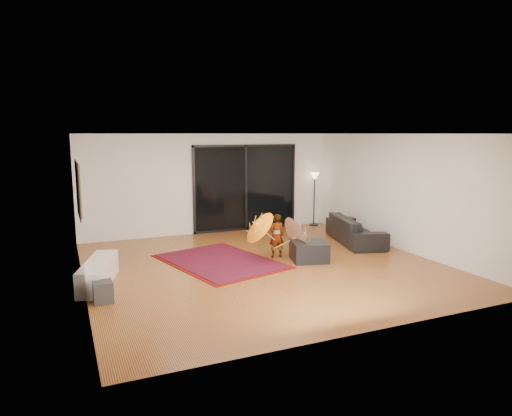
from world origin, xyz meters
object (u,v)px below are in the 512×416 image
media_console (98,273)px  ottoman (309,251)px  sofa (355,230)px  child (276,236)px

media_console → ottoman: bearing=16.0°
sofa → child: size_ratio=2.27×
sofa → child: child is taller
ottoman → child: bearing=135.8°
sofa → child: 2.49m
media_console → sofa: sofa is taller
sofa → child: bearing=116.6°
media_console → sofa: bearing=25.7°
sofa → media_console: bearing=113.5°
ottoman → child: (-0.53, 0.52, 0.28)m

